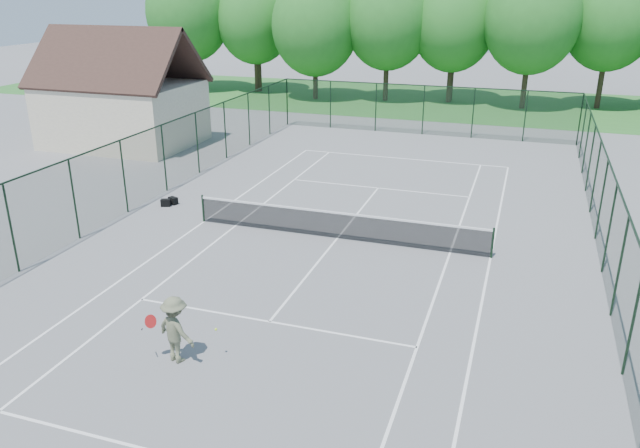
{
  "coord_description": "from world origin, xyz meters",
  "views": [
    {
      "loc": [
        6.14,
        -20.31,
        8.74
      ],
      "look_at": [
        0.0,
        -2.0,
        1.3
      ],
      "focal_mm": 35.0,
      "sensor_mm": 36.0,
      "label": 1
    }
  ],
  "objects": [
    {
      "name": "fence_enclosure",
      "position": [
        0.0,
        0.0,
        1.56
      ],
      "size": [
        18.05,
        36.05,
        3.02
      ],
      "color": "#17311E",
      "rests_on": "ground"
    },
    {
      "name": "court_lines",
      "position": [
        0.0,
        0.0,
        0.0
      ],
      "size": [
        11.05,
        23.85,
        0.01
      ],
      "color": "white",
      "rests_on": "ground"
    },
    {
      "name": "tennis_net",
      "position": [
        0.0,
        0.0,
        0.58
      ],
      "size": [
        11.08,
        0.08,
        1.1
      ],
      "color": "black",
      "rests_on": "ground"
    },
    {
      "name": "utility_building",
      "position": [
        -16.0,
        10.0,
        3.12
      ],
      "size": [
        8.6,
        6.27,
        6.63
      ],
      "color": "beige",
      "rests_on": "ground"
    },
    {
      "name": "sports_bag_a",
      "position": [
        -7.9,
        1.11,
        0.15
      ],
      "size": [
        0.44,
        0.35,
        0.31
      ],
      "primitive_type": "cube",
      "rotation": [
        0.0,
        0.0,
        0.36
      ],
      "color": "black",
      "rests_on": "ground"
    },
    {
      "name": "ground",
      "position": [
        0.0,
        0.0,
        0.0
      ],
      "size": [
        140.0,
        140.0,
        0.0
      ],
      "primitive_type": "plane",
      "color": "slate",
      "rests_on": "ground"
    },
    {
      "name": "tennis_player",
      "position": [
        -1.42,
        -8.86,
        0.87
      ],
      "size": [
        1.8,
        0.96,
        1.73
      ],
      "color": "#63684B",
      "rests_on": "ground"
    },
    {
      "name": "grass_far",
      "position": [
        0.0,
        30.0,
        0.01
      ],
      "size": [
        80.0,
        16.0,
        0.01
      ],
      "primitive_type": "cube",
      "color": "#2F732C",
      "rests_on": "ground"
    },
    {
      "name": "tree_line_far",
      "position": [
        0.0,
        30.0,
        5.99
      ],
      "size": [
        39.4,
        6.4,
        9.7
      ],
      "color": "#3D2C1F",
      "rests_on": "ground"
    },
    {
      "name": "sports_bag_b",
      "position": [
        -7.74,
        1.45,
        0.15
      ],
      "size": [
        0.45,
        0.36,
        0.3
      ],
      "primitive_type": "cube",
      "rotation": [
        0.0,
        0.0,
        -0.36
      ],
      "color": "black",
      "rests_on": "ground"
    }
  ]
}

